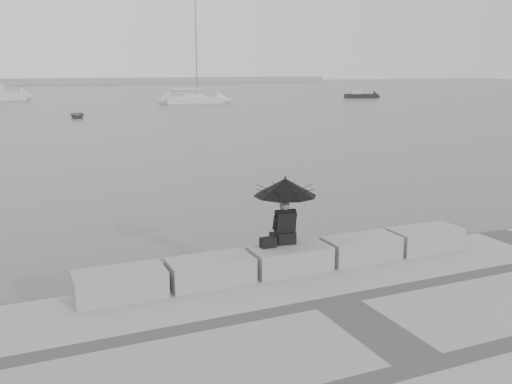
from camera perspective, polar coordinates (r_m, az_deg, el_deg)
name	(u,v)px	position (r m, az deg, el deg)	size (l,w,h in m)	color
ground	(280,286)	(12.20, 2.41, -9.41)	(360.00, 360.00, 0.00)	#4A4D4F
stone_block_far_left	(120,284)	(10.54, -13.46, -8.98)	(1.60, 0.80, 0.50)	gray
stone_block_left	(210,271)	(10.93, -4.59, -7.88)	(1.60, 0.80, 0.50)	gray
stone_block_centre	(290,259)	(11.57, 3.43, -6.71)	(1.60, 0.80, 0.50)	gray
stone_block_right	(361,248)	(12.40, 10.47, -5.57)	(1.60, 0.80, 0.50)	gray
stone_block_far_right	(425,239)	(13.40, 16.52, -4.52)	(1.60, 0.80, 0.50)	gray
seated_person	(285,194)	(11.49, 2.95, -0.20)	(1.29, 1.29, 1.39)	black
bag	(268,242)	(11.43, 1.22, -5.06)	(0.31, 0.18, 0.20)	black
sailboat_right	(194,99)	(74.19, -6.23, 9.22)	(7.30, 3.58, 12.90)	silver
small_motorboat	(361,96)	(88.75, 10.44, 9.45)	(5.16, 3.48, 1.10)	black
dinghy	(77,115)	(55.37, -17.47, 7.36)	(2.79, 1.18, 0.47)	gray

